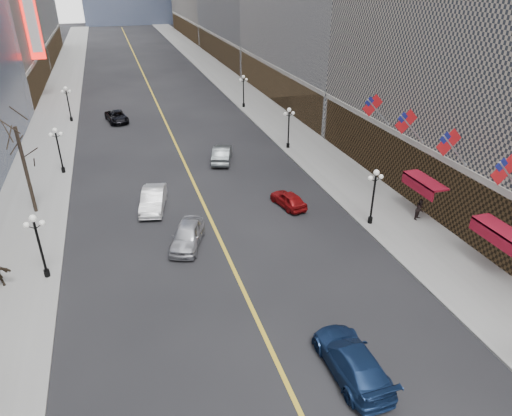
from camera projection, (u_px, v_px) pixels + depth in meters
sidewalk_east at (250, 100)px, 70.32m from camera, size 6.00×230.00×0.15m
sidewalk_west at (56, 115)px, 62.90m from camera, size 6.00×230.00×0.15m
lane_line at (152, 92)px, 75.10m from camera, size 0.25×200.00×0.02m
streetlamp_east_1 at (374, 191)px, 34.60m from camera, size 1.26×0.44×4.52m
streetlamp_east_2 at (289, 124)px, 49.82m from camera, size 1.26×0.44×4.52m
streetlamp_east_3 at (243, 88)px, 65.04m from camera, size 1.26×0.44×4.52m
streetlamp_west_1 at (38, 240)px, 28.34m from camera, size 1.26×0.44×4.52m
streetlamp_west_2 at (58, 146)px, 43.57m from camera, size 1.26×0.44×4.52m
streetlamp_west_3 at (68, 100)px, 58.79m from camera, size 1.26×0.44×4.52m
flag_2 at (506, 172)px, 26.73m from camera, size 2.87×0.12×2.87m
flag_3 at (450, 144)px, 30.96m from camera, size 2.87×0.12×2.87m
flag_4 at (408, 124)px, 35.19m from camera, size 2.87×0.12×2.87m
flag_5 at (374, 107)px, 39.42m from camera, size 2.87×0.12×2.87m
awning_b at (500, 232)px, 28.89m from camera, size 1.40×4.00×0.93m
awning_c at (423, 182)px, 35.65m from camera, size 1.40×4.00×0.93m
theatre_marquee at (30, 16)px, 65.34m from camera, size 2.00×0.55×12.00m
tree_west_far at (18, 141)px, 34.81m from camera, size 3.60×3.60×7.92m
car_nb_near at (187, 235)px, 32.89m from camera, size 3.62×5.29×1.67m
car_nb_mid at (153, 199)px, 37.97m from camera, size 2.86×5.38×1.69m
car_nb_far at (117, 117)px, 59.89m from camera, size 3.21×5.41×1.41m
car_sb_near at (352, 360)px, 22.36m from camera, size 2.32×5.64×1.63m
car_sb_mid at (288, 199)px, 38.41m from camera, size 2.39×4.17×1.34m
car_sb_far at (222, 154)px, 47.45m from camera, size 3.30×5.37×1.67m
ped_east_walk at (420, 209)px, 36.04m from camera, size 0.96×0.79×1.73m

